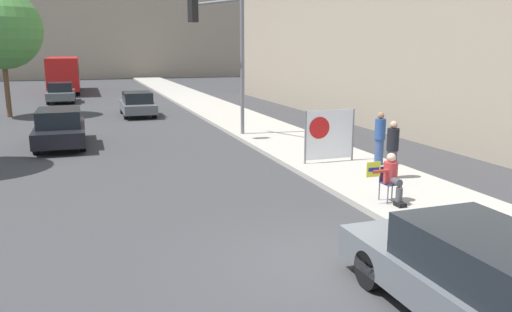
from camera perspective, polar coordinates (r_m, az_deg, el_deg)
name	(u,v)px	position (r m, az deg, el deg)	size (l,w,h in m)	color
ground_plane	(328,266)	(9.24, 8.28, -12.38)	(160.00, 160.00, 0.00)	#38383A
sidewalk_curb	(258,128)	(24.06, 0.25, 3.22)	(3.46, 90.00, 0.15)	#A8A399
seated_protester	(392,176)	(12.48, 15.23, -2.27)	(0.92, 0.77, 1.20)	#474C56
jogger_on_sidewalk	(392,149)	(14.79, 15.32, 0.75)	(0.34, 0.34, 1.66)	#424247
pedestrian_behind	(380,138)	(16.45, 13.96, 2.01)	(0.34, 0.34, 1.70)	#334775
protest_banner	(329,135)	(16.50, 8.36, 2.44)	(1.79, 0.06, 1.72)	slate
traffic_light_pole	(225,43)	(21.08, -3.56, 12.75)	(2.57, 2.34, 5.80)	slate
parked_car_curbside	(479,278)	(7.73, 24.11, -12.62)	(1.83, 4.52, 1.43)	#565B60
car_on_road_nearest	(60,128)	(21.29, -21.49, 3.02)	(1.86, 4.62, 1.50)	black
car_on_road_midblock	(137,104)	(29.80, -13.40, 5.82)	(1.78, 4.34, 1.39)	#565B60
car_on_road_distant	(61,92)	(39.02, -21.41, 6.78)	(1.87, 4.39, 1.45)	#565B60
city_bus_on_road	(64,72)	(47.64, -21.09, 8.90)	(2.47, 10.57, 3.07)	red
street_tree_midblock	(1,29)	(31.59, -27.14, 12.77)	(4.39, 4.39, 7.08)	brown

